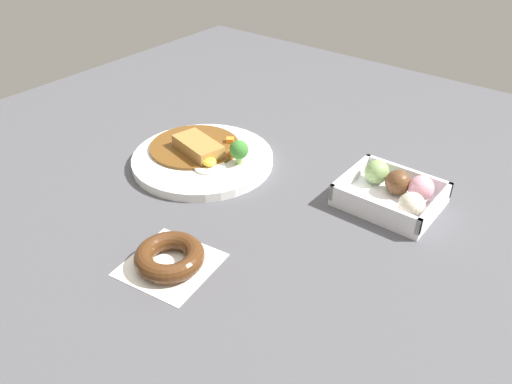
# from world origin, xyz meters

# --- Properties ---
(ground_plane) EXTENTS (1.60, 1.60, 0.00)m
(ground_plane) POSITION_xyz_m (0.00, 0.00, 0.00)
(ground_plane) COLOR #4C4C51
(curry_plate) EXTENTS (0.29, 0.29, 0.07)m
(curry_plate) POSITION_xyz_m (0.17, -0.04, 0.01)
(curry_plate) COLOR white
(curry_plate) RESTS_ON ground_plane
(donut_box) EXTENTS (0.17, 0.14, 0.06)m
(donut_box) POSITION_xyz_m (-0.21, -0.14, 0.02)
(donut_box) COLOR white
(donut_box) RESTS_ON ground_plane
(chocolate_ring_donut) EXTENTS (0.15, 0.15, 0.03)m
(chocolate_ring_donut) POSITION_xyz_m (-0.01, 0.23, 0.02)
(chocolate_ring_donut) COLOR white
(chocolate_ring_donut) RESTS_ON ground_plane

